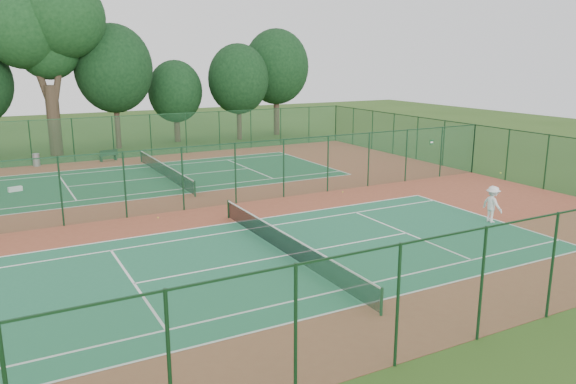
% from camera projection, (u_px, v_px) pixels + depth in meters
% --- Properties ---
extents(ground, '(120.00, 120.00, 0.00)m').
position_uv_depth(ground, '(211.00, 207.00, 31.28)').
color(ground, '#2C4D18').
rests_on(ground, ground).
extents(red_pad, '(40.00, 36.00, 0.01)m').
position_uv_depth(red_pad, '(211.00, 207.00, 31.27)').
color(red_pad, brown).
rests_on(red_pad, ground).
extents(court_near, '(23.77, 10.97, 0.01)m').
position_uv_depth(court_near, '(287.00, 255.00, 23.57)').
color(court_near, '#216846').
rests_on(court_near, red_pad).
extents(court_far, '(23.77, 10.97, 0.01)m').
position_uv_depth(court_far, '(165.00, 177.00, 38.97)').
color(court_far, '#1B5631').
rests_on(court_far, red_pad).
extents(fence_north, '(40.00, 0.09, 3.50)m').
position_uv_depth(fence_north, '(132.00, 136.00, 46.26)').
color(fence_north, '#184A28').
rests_on(fence_north, ground).
extents(fence_south, '(40.00, 0.09, 3.50)m').
position_uv_depth(fence_south, '(442.00, 294.00, 15.47)').
color(fence_south, '#194D2D').
rests_on(fence_south, ground).
extents(fence_east, '(0.09, 36.00, 3.50)m').
position_uv_depth(fence_east, '(473.00, 148.00, 40.10)').
color(fence_east, '#1B5338').
rests_on(fence_east, ground).
extents(fence_divider, '(40.00, 0.09, 3.50)m').
position_uv_depth(fence_divider, '(210.00, 176.00, 30.86)').
color(fence_divider, '#174629').
rests_on(fence_divider, ground).
extents(tennis_net_near, '(0.10, 12.90, 0.97)m').
position_uv_depth(tennis_net_near, '(287.00, 243.00, 23.45)').
color(tennis_net_near, '#13341A').
rests_on(tennis_net_near, ground).
extents(tennis_net_far, '(0.10, 12.90, 0.97)m').
position_uv_depth(tennis_net_far, '(164.00, 169.00, 38.85)').
color(tennis_net_far, '#12321D').
rests_on(tennis_net_far, ground).
extents(player_near, '(0.73, 1.22, 1.86)m').
position_uv_depth(player_near, '(492.00, 204.00, 28.11)').
color(player_near, white).
rests_on(player_near, court_near).
extents(trash_bin, '(0.60, 0.60, 0.96)m').
position_uv_depth(trash_bin, '(36.00, 160.00, 42.78)').
color(trash_bin, gray).
rests_on(trash_bin, red_pad).
extents(bench, '(1.57, 0.78, 0.93)m').
position_uv_depth(bench, '(108.00, 155.00, 44.85)').
color(bench, black).
rests_on(bench, red_pad).
extents(kit_bag, '(0.85, 0.49, 0.30)m').
position_uv_depth(kit_bag, '(15.00, 189.00, 34.76)').
color(kit_bag, white).
rests_on(kit_bag, red_pad).
extents(stray_ball_a, '(0.06, 0.06, 0.06)m').
position_uv_depth(stray_ball_a, '(228.00, 206.00, 31.32)').
color(stray_ball_a, '#B2CD2F').
rests_on(stray_ball_a, red_pad).
extents(stray_ball_b, '(0.07, 0.07, 0.07)m').
position_uv_depth(stray_ball_b, '(343.00, 192.00, 34.51)').
color(stray_ball_b, yellow).
rests_on(stray_ball_b, red_pad).
extents(stray_ball_c, '(0.07, 0.07, 0.07)m').
position_uv_depth(stray_ball_c, '(158.00, 218.00, 29.01)').
color(stray_ball_c, gold).
rests_on(stray_ball_c, red_pad).
extents(big_tree, '(9.48, 6.94, 14.57)m').
position_uv_depth(big_tree, '(46.00, 29.00, 45.55)').
color(big_tree, '#33271C').
rests_on(big_tree, ground).
extents(evergreen_row, '(39.00, 5.00, 12.00)m').
position_uv_depth(evergreen_row, '(123.00, 147.00, 52.25)').
color(evergreen_row, black).
rests_on(evergreen_row, ground).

